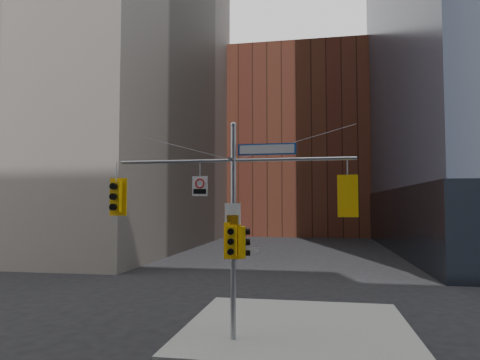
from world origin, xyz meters
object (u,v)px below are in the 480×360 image
(traffic_light_east_arm, at_px, (348,196))
(street_sign_blade, at_px, (267,149))
(traffic_light_pole_side, at_px, (243,242))
(regulatory_sign_arm, at_px, (200,185))
(signal_assembly, at_px, (233,208))
(traffic_light_pole_front, at_px, (232,241))
(traffic_light_west_arm, at_px, (116,197))

(traffic_light_east_arm, height_order, street_sign_blade, street_sign_blade)
(traffic_light_pole_side, bearing_deg, street_sign_blade, -104.25)
(regulatory_sign_arm, bearing_deg, signal_assembly, 5.84)
(regulatory_sign_arm, bearing_deg, street_sign_blade, 5.42)
(traffic_light_east_arm, xyz_separation_m, traffic_light_pole_side, (-3.38, 0.02, -1.51))
(signal_assembly, bearing_deg, traffic_light_pole_front, -90.05)
(traffic_light_west_arm, bearing_deg, signal_assembly, -0.46)
(signal_assembly, relative_size, traffic_light_pole_front, 6.71)
(signal_assembly, xyz_separation_m, street_sign_blade, (1.12, 0.00, 1.93))
(traffic_light_west_arm, xyz_separation_m, traffic_light_pole_side, (4.51, 0.00, -1.51))
(signal_assembly, xyz_separation_m, traffic_light_pole_side, (0.32, 0.02, -1.12))
(traffic_light_east_arm, distance_m, traffic_light_pole_side, 3.70)
(traffic_light_pole_front, bearing_deg, traffic_light_pole_side, 39.15)
(traffic_light_west_arm, distance_m, traffic_light_pole_front, 4.44)
(traffic_light_east_arm, relative_size, regulatory_sign_arm, 1.98)
(traffic_light_east_arm, xyz_separation_m, traffic_light_pole_front, (-3.70, -0.27, -1.46))
(traffic_light_pole_front, relative_size, street_sign_blade, 0.62)
(traffic_light_west_arm, relative_size, traffic_light_east_arm, 1.00)
(traffic_light_pole_side, bearing_deg, traffic_light_west_arm, 76.77)
(traffic_light_pole_front, height_order, regulatory_sign_arm, regulatory_sign_arm)
(regulatory_sign_arm, bearing_deg, traffic_light_west_arm, -175.81)
(traffic_light_west_arm, height_order, traffic_light_east_arm, traffic_light_west_arm)
(traffic_light_pole_front, bearing_deg, street_sign_blade, 11.34)
(traffic_light_west_arm, relative_size, regulatory_sign_arm, 1.98)
(traffic_light_pole_front, xyz_separation_m, regulatory_sign_arm, (-1.15, 0.25, 1.83))
(traffic_light_pole_side, distance_m, traffic_light_pole_front, 0.43)
(signal_assembly, xyz_separation_m, traffic_light_west_arm, (-4.19, 0.01, 0.38))
(signal_assembly, height_order, traffic_light_east_arm, signal_assembly)
(traffic_light_pole_side, bearing_deg, signal_assembly, 79.76)
(traffic_light_west_arm, xyz_separation_m, street_sign_blade, (5.31, -0.01, 1.55))
(traffic_light_east_arm, relative_size, traffic_light_pole_side, 1.28)
(signal_assembly, xyz_separation_m, traffic_light_east_arm, (3.70, 0.00, 0.38))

